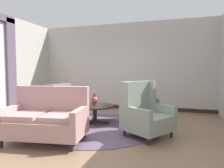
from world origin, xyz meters
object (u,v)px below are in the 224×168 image
(coffee_table, at_px, (95,108))
(settee, at_px, (46,119))
(armchair_near_window, at_px, (138,105))
(side_table, at_px, (145,108))
(armchair_foreground_right, at_px, (53,104))
(porcelain_vase, at_px, (94,100))
(armchair_far_left, at_px, (145,113))

(coffee_table, xyz_separation_m, settee, (-0.38, -1.47, 0.03))
(armchair_near_window, bearing_deg, coffee_table, 102.10)
(coffee_table, relative_size, side_table, 1.46)
(armchair_foreground_right, distance_m, side_table, 2.54)
(coffee_table, distance_m, porcelain_vase, 0.22)
(armchair_far_left, relative_size, side_table, 1.72)
(porcelain_vase, relative_size, armchair_near_window, 0.31)
(coffee_table, bearing_deg, side_table, 14.11)
(armchair_foreground_right, bearing_deg, coffee_table, 94.26)
(coffee_table, bearing_deg, armchair_far_left, -23.59)
(coffee_table, bearing_deg, porcelain_vase, -78.48)
(armchair_foreground_right, bearing_deg, side_table, 102.77)
(porcelain_vase, height_order, armchair_far_left, armchair_far_left)
(porcelain_vase, xyz_separation_m, armchair_foreground_right, (-1.30, 0.12, -0.18))
(armchair_foreground_right, distance_m, armchair_far_left, 2.72)
(armchair_near_window, relative_size, side_table, 1.55)
(settee, distance_m, armchair_near_window, 2.37)
(coffee_table, xyz_separation_m, porcelain_vase, (0.01, -0.05, 0.21))
(coffee_table, bearing_deg, armchair_foreground_right, 176.96)
(coffee_table, height_order, porcelain_vase, porcelain_vase)
(armchair_near_window, distance_m, armchair_far_left, 1.08)
(settee, relative_size, armchair_foreground_right, 1.62)
(coffee_table, distance_m, side_table, 1.27)
(settee, bearing_deg, armchair_foreground_right, 111.59)
(settee, xyz_separation_m, armchair_near_window, (1.39, 1.91, 0.02))
(armchair_near_window, height_order, side_table, armchair_near_window)
(armchair_far_left, distance_m, side_table, 0.91)
(side_table, bearing_deg, armchair_far_left, -83.10)
(armchair_near_window, relative_size, armchair_far_left, 0.90)
(porcelain_vase, relative_size, armchair_far_left, 0.28)
(armchair_near_window, bearing_deg, settee, 132.66)
(armchair_far_left, bearing_deg, armchair_near_window, 51.57)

